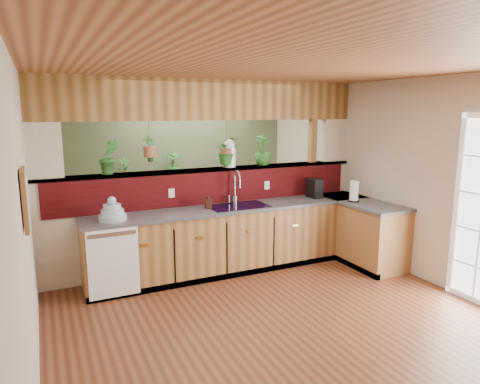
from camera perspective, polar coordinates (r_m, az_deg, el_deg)
name	(u,v)px	position (r m, az deg, el deg)	size (l,w,h in m)	color
ground	(254,299)	(5.19, 1.85, -14.04)	(4.60, 7.00, 0.01)	#592E1B
ceiling	(255,71)	(4.73, 2.05, 15.87)	(4.60, 7.00, 0.01)	brown
wall_back	(168,159)	(8.04, -9.54, 4.34)	(4.60, 0.02, 2.60)	beige
wall_left	(26,210)	(4.29, -26.59, -2.22)	(0.02, 7.00, 2.60)	beige
wall_right	(406,177)	(6.18, 21.29, 1.86)	(0.02, 7.00, 2.60)	beige
pass_through_partition	(213,182)	(6.04, -3.66, 1.33)	(4.60, 0.21, 2.60)	beige
pass_through_ledge	(211,170)	(6.00, -3.95, 3.00)	(4.60, 0.21, 0.04)	brown
header_beam	(210,100)	(5.95, -4.07, 12.15)	(4.60, 0.15, 0.55)	brown
sage_backwall	(169,159)	(8.02, -9.50, 4.33)	(4.55, 0.02, 2.55)	#4F5F40
countertop	(279,235)	(6.13, 5.17, -5.67)	(4.14, 1.52, 0.90)	brown
dishwasher	(114,263)	(5.20, -16.51, -9.05)	(0.58, 0.03, 0.82)	white
navy_sink	(238,212)	(5.86, -0.26, -2.63)	(0.82, 0.50, 0.18)	black
framed_print	(25,199)	(3.45, -26.71, -0.89)	(0.04, 0.35, 0.45)	brown
faucet	(236,186)	(5.95, -0.55, 0.86)	(0.21, 0.21, 0.48)	#B7B7B2
dish_stack	(112,213)	(5.28, -16.65, -2.70)	(0.33, 0.33, 0.29)	#A0B1CF
soap_dispenser	(209,202)	(5.69, -4.22, -1.28)	(0.08, 0.09, 0.19)	#3B2215
coffee_maker	(315,189)	(6.48, 9.94, 0.39)	(0.15, 0.25, 0.28)	black
paper_towel	(354,192)	(6.31, 14.97, 0.05)	(0.15, 0.15, 0.32)	black
glass_jar	(230,153)	(6.09, -1.40, 5.16)	(0.17, 0.17, 0.39)	silver
ledge_plant_left	(109,157)	(5.63, -17.09, 4.53)	(0.25, 0.20, 0.45)	#255C1F
ledge_plant_right	(263,150)	(6.32, 3.05, 5.57)	(0.24, 0.24, 0.44)	#255C1F
hanging_plant_a	(149,140)	(5.71, -11.99, 6.75)	(0.21, 0.17, 0.46)	brown
hanging_plant_b	(227,139)	(6.06, -1.78, 7.09)	(0.40, 0.37, 0.54)	brown
shelving_console	(147,206)	(7.81, -12.26, -1.89)	(1.56, 0.42, 1.04)	black
shelf_plant_a	(124,168)	(7.62, -15.22, 3.09)	(0.20, 0.14, 0.38)	#255C1F
shelf_plant_b	(173,164)	(7.81, -8.93, 3.69)	(0.24, 0.24, 0.43)	#255C1F
floor_plant	(257,214)	(7.74, 2.23, -2.88)	(0.64, 0.55, 0.71)	#255C1F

